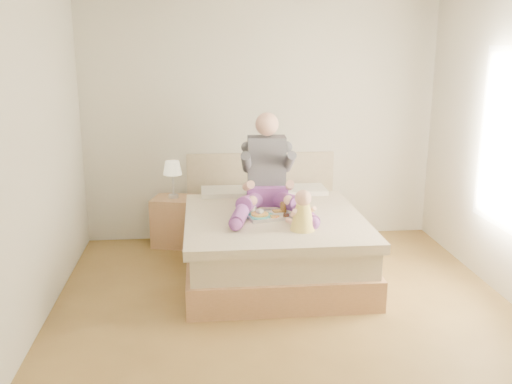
{
  "coord_description": "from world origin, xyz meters",
  "views": [
    {
      "loc": [
        -0.69,
        -4.33,
        2.21
      ],
      "look_at": [
        -0.15,
        1.08,
        0.8
      ],
      "focal_mm": 40.0,
      "sensor_mm": 36.0,
      "label": 1
    }
  ],
  "objects": [
    {
      "name": "bed",
      "position": [
        0.0,
        1.08,
        0.32
      ],
      "size": [
        1.7,
        2.18,
        1.0
      ],
      "color": "#976C46",
      "rests_on": "ground"
    },
    {
      "name": "baby",
      "position": [
        0.19,
        0.43,
        0.76
      ],
      "size": [
        0.26,
        0.33,
        0.37
      ],
      "rotation": [
        0.0,
        0.0,
        0.33
      ],
      "color": "#FFDF50",
      "rests_on": "bed"
    },
    {
      "name": "nightstand",
      "position": [
        -1.0,
        1.88,
        0.27
      ],
      "size": [
        0.54,
        0.5,
        0.55
      ],
      "rotation": [
        0.0,
        0.0,
        -0.26
      ],
      "color": "#976C46",
      "rests_on": "ground"
    },
    {
      "name": "tray",
      "position": [
        -0.06,
        0.85,
        0.64
      ],
      "size": [
        0.48,
        0.41,
        0.12
      ],
      "rotation": [
        0.0,
        0.0,
        0.21
      ],
      "color": "silver",
      "rests_on": "bed"
    },
    {
      "name": "room",
      "position": [
        0.08,
        0.01,
        1.51
      ],
      "size": [
        4.02,
        4.22,
        2.71
      ],
      "color": "brown",
      "rests_on": "ground"
    },
    {
      "name": "adult",
      "position": [
        -0.02,
        1.2,
        0.89
      ],
      "size": [
        0.82,
        1.17,
        0.97
      ],
      "rotation": [
        0.0,
        0.0,
        -0.04
      ],
      "color": "#713687",
      "rests_on": "bed"
    },
    {
      "name": "lamp",
      "position": [
        -1.0,
        1.87,
        0.87
      ],
      "size": [
        0.2,
        0.2,
        0.41
      ],
      "color": "silver",
      "rests_on": "nightstand"
    }
  ]
}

